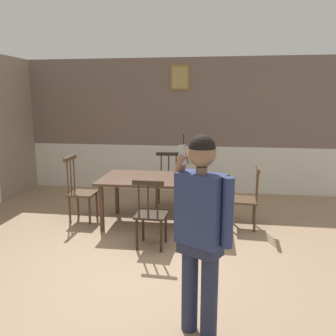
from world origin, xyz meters
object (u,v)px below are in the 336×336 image
object	(u,v)px
chair_by_doorway	(80,191)
chair_at_table_head	(168,181)
chair_near_window	(246,199)
dining_table	(161,182)
chair_opposite_corner	(151,214)
person_figure	(201,225)

from	to	relation	value
chair_by_doorway	chair_at_table_head	size ratio (longest dim) A/B	1.07
chair_by_doorway	chair_near_window	bearing A→B (deg)	91.13
dining_table	chair_by_doorway	world-z (taller)	chair_by_doorway
chair_by_doorway	chair_at_table_head	world-z (taller)	chair_by_doorway
chair_opposite_corner	chair_near_window	bearing A→B (deg)	37.77
chair_by_doorway	person_figure	world-z (taller)	person_figure
dining_table	chair_by_doorway	distance (m)	1.34
chair_by_doorway	person_figure	bearing A→B (deg)	39.33
dining_table	chair_by_doorway	xyz separation A→B (m)	(-1.33, -0.03, -0.18)
chair_by_doorway	chair_opposite_corner	world-z (taller)	chair_by_doorway
person_figure	dining_table	bearing A→B (deg)	-45.51
person_figure	chair_by_doorway	bearing A→B (deg)	-22.64
chair_at_table_head	dining_table	bearing A→B (deg)	87.12
dining_table	person_figure	distance (m)	2.70
chair_opposite_corner	person_figure	distance (m)	1.89
chair_at_table_head	chair_opposite_corner	bearing A→B (deg)	86.98
chair_by_doorway	chair_opposite_corner	size ratio (longest dim) A/B	1.11
chair_by_doorway	chair_opposite_corner	bearing A→B (deg)	56.63
person_figure	chair_opposite_corner	bearing A→B (deg)	-37.86
chair_near_window	chair_opposite_corner	xyz separation A→B (m)	(-1.31, -0.94, 0.00)
dining_table	chair_at_table_head	bearing A→B (deg)	91.40
chair_opposite_corner	person_figure	size ratio (longest dim) A/B	0.56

